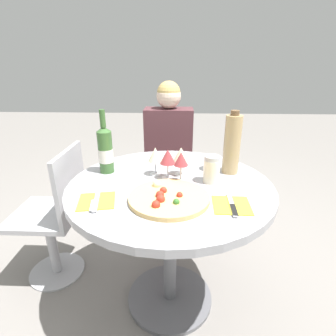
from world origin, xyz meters
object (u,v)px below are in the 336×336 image
Objects in this scene: dining_table at (170,208)px; seated_diner at (168,169)px; wine_bottle at (105,150)px; tall_carafe at (232,144)px; chair_empty_side at (56,217)px; pizza_large at (168,197)px; chair_behind_diner at (169,174)px.

seated_diner is (-0.04, 0.73, -0.09)m from dining_table.
tall_carafe is (0.65, 0.02, 0.03)m from wine_bottle.
chair_empty_side is at bearing 39.71° from seated_diner.
pizza_large is 1.06× the size of tall_carafe.
tall_carafe is at bearing 24.95° from dining_table.
tall_carafe reaches higher than pizza_large.
chair_behind_diner is at bearing -90.00° from seated_diner.
pizza_large is (0.70, -0.35, 0.34)m from chair_empty_side.
dining_table is 1.15× the size of chair_behind_diner.
wine_bottle is at bearing -178.14° from tall_carafe.
wine_bottle is at bearing 63.61° from seated_diner.
dining_table is at bearing 89.07° from pizza_large.
pizza_large is at bearing -41.17° from wine_bottle.
wine_bottle is at bearing 160.04° from dining_table.
tall_carafe is at bearing 45.21° from pizza_large.
seated_diner is at bearing 63.61° from wine_bottle.
seated_diner is 0.76m from wine_bottle.
chair_behind_diner is 2.60× the size of wine_bottle.
chair_behind_diner is 0.92m from wine_bottle.
chair_empty_side is at bearing 177.89° from tall_carafe.
chair_behind_diner is 1.09m from pizza_large.
tall_carafe is (1.01, -0.04, 0.49)m from chair_empty_side.
chair_behind_diner is 2.48× the size of pizza_large.
seated_diner is at bearing 90.00° from chair_behind_diner.
wine_bottle is (-0.30, -0.61, 0.35)m from seated_diner.
pizza_large is 0.47m from tall_carafe.
seated_diner reaches higher than pizza_large.
chair_behind_diner is at bearing 92.54° from dining_table.
dining_table is 0.75m from chair_empty_side.
pizza_large is 0.46m from wine_bottle.
wine_bottle reaches higher than pizza_large.
dining_table is 1.15× the size of chair_empty_side.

